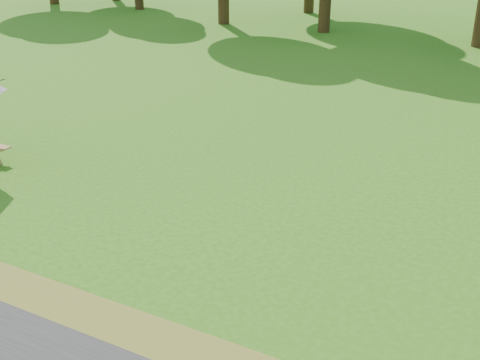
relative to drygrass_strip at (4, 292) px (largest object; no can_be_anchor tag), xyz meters
The scene contains 2 objects.
ground 2.80m from the drygrass_strip, 90.00° to the left, with size 120.00×120.00×0.00m, color #366713.
drygrass_strip is the anchor object (origin of this frame).
Camera 1 is at (6.87, -7.95, 5.31)m, focal length 45.00 mm.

